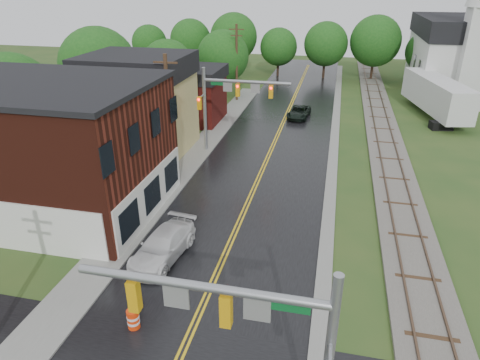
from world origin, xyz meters
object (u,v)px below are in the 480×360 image
(semi_trailer, at_px, (436,94))
(suv_dark, at_px, (299,112))
(tree_left_c, at_px, (169,67))
(tree_left_a, at_px, (14,98))
(tree_left_e, at_px, (224,58))
(tree_left_b, at_px, (100,68))
(traffic_signal_near, at_px, (253,329))
(traffic_signal_far, at_px, (229,96))
(church, at_px, (461,48))
(construction_barrel, at_px, (133,319))
(pickup_white, at_px, (163,246))
(utility_pole_c, at_px, (237,62))
(utility_pole_b, at_px, (169,113))
(brick_building, at_px, (44,147))

(semi_trailer, bearing_deg, suv_dark, -164.35)
(semi_trailer, bearing_deg, tree_left_c, -175.01)
(suv_dark, bearing_deg, tree_left_a, -136.65)
(tree_left_e, relative_size, semi_trailer, 0.61)
(tree_left_b, bearing_deg, traffic_signal_near, -54.51)
(traffic_signal_far, xyz_separation_m, tree_left_a, (-16.38, -5.10, 0.14))
(traffic_signal_far, height_order, tree_left_a, tree_left_a)
(church, height_order, construction_barrel, church)
(tree_left_c, bearing_deg, pickup_white, -69.72)
(traffic_signal_far, xyz_separation_m, utility_pole_c, (-3.33, 17.00, -0.25))
(utility_pole_b, height_order, tree_left_e, utility_pole_b)
(suv_dark, bearing_deg, church, 44.84)
(traffic_signal_far, distance_m, pickup_white, 16.47)
(semi_trailer, bearing_deg, traffic_signal_far, -141.12)
(traffic_signal_near, relative_size, tree_left_e, 0.90)
(utility_pole_c, height_order, tree_left_e, utility_pole_c)
(suv_dark, bearing_deg, traffic_signal_far, -107.67)
(church, relative_size, tree_left_b, 2.06)
(tree_left_e, bearing_deg, tree_left_c, -129.81)
(brick_building, bearing_deg, semi_trailer, 44.25)
(tree_left_a, bearing_deg, tree_left_e, 65.38)
(traffic_signal_near, height_order, tree_left_e, tree_left_e)
(semi_trailer, bearing_deg, brick_building, -135.75)
(brick_building, distance_m, tree_left_b, 17.80)
(church, xyz_separation_m, tree_left_a, (-39.85, -31.84, -0.72))
(utility_pole_c, distance_m, construction_barrel, 38.54)
(tree_left_b, height_order, construction_barrel, tree_left_b)
(pickup_white, bearing_deg, tree_left_e, 106.80)
(traffic_signal_near, relative_size, suv_dark, 1.67)
(church, bearing_deg, utility_pole_b, -130.18)
(suv_dark, bearing_deg, tree_left_c, -179.91)
(church, relative_size, tree_left_a, 2.31)
(traffic_signal_far, height_order, pickup_white, traffic_signal_far)
(utility_pole_b, xyz_separation_m, pickup_white, (3.60, -10.91, -3.99))
(tree_left_c, distance_m, construction_barrel, 36.03)
(tree_left_a, xyz_separation_m, tree_left_c, (6.00, 18.00, -0.60))
(utility_pole_c, distance_m, tree_left_e, 2.79)
(church, xyz_separation_m, tree_left_e, (-28.85, -7.84, -1.02))
(tree_left_e, bearing_deg, church, 15.20)
(tree_left_e, xyz_separation_m, construction_barrel, (6.35, -39.96, -4.34))
(utility_pole_c, xyz_separation_m, suv_dark, (8.22, -5.53, -4.11))
(brick_building, bearing_deg, utility_pole_b, 50.93)
(traffic_signal_near, relative_size, semi_trailer, 0.55)
(tree_left_b, height_order, tree_left_e, tree_left_b)
(tree_left_b, bearing_deg, construction_barrel, -59.41)
(utility_pole_b, relative_size, construction_barrel, 9.58)
(tree_left_e, bearing_deg, traffic_signal_near, -74.32)
(brick_building, distance_m, suv_dark, 27.51)
(utility_pole_b, xyz_separation_m, tree_left_e, (-2.05, 23.90, 0.09))
(tree_left_b, xyz_separation_m, suv_dark, (19.27, 6.57, -5.11))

